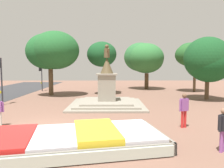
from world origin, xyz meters
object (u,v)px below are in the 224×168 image
Objects in this scene: pedestrian_with_handbag at (223,127)px; traffic_light_far_corner at (41,73)px; flower_planter at (76,139)px; statue_monument at (107,95)px; pedestrian_crossing_plaza at (184,108)px; traffic_light_mid_block at (0,73)px.

traffic_light_far_corner is at bearing 123.24° from pedestrian_with_handbag.
flower_planter is 2.25× the size of traffic_light_far_corner.
statue_monument is 3.28× the size of pedestrian_crossing_plaza.
pedestrian_crossing_plaza is at bearing 96.70° from pedestrian_with_handbag.
traffic_light_far_corner is (-8.47, 10.19, 1.48)m from statue_monument.
statue_monument is 8.83m from traffic_light_mid_block.
pedestrian_with_handbag reaches higher than flower_planter.
statue_monument reaches higher than flower_planter.
pedestrian_with_handbag is (4.43, -9.48, 0.12)m from statue_monument.
pedestrian_with_handbag is (13.06, -9.85, -1.68)m from traffic_light_mid_block.
statue_monument is at bearing 122.74° from pedestrian_crossing_plaza.
traffic_light_mid_block reaches higher than traffic_light_far_corner.
statue_monument reaches higher than pedestrian_crossing_plaza.
statue_monument is 1.76× the size of traffic_light_far_corner.
traffic_light_far_corner reaches higher than pedestrian_crossing_plaza.
traffic_light_far_corner is at bearing 127.20° from pedestrian_crossing_plaza.
traffic_light_far_corner is at bearing 89.03° from traffic_light_mid_block.
flower_planter is at bearing -50.81° from traffic_light_mid_block.
pedestrian_with_handbag is at bearing -37.03° from traffic_light_mid_block.
traffic_light_mid_block reaches higher than flower_planter.
traffic_light_mid_block is at bearing -90.97° from traffic_light_far_corner.
statue_monument reaches higher than pedestrian_with_handbag.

